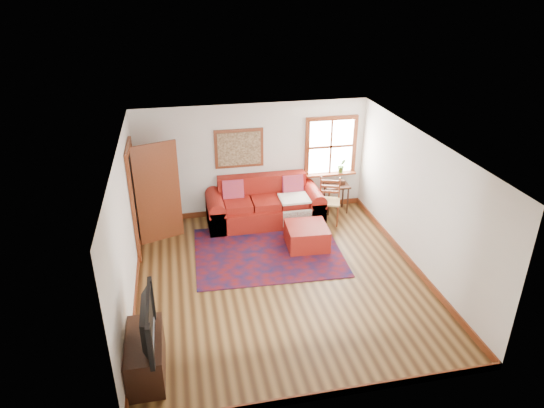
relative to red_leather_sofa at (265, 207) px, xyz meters
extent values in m
plane|color=#3D2410|center=(-0.16, -2.27, -0.32)|extent=(5.50, 5.50, 0.00)
cube|color=silver|center=(-0.16, 0.48, 0.93)|extent=(5.00, 0.04, 2.50)
cube|color=silver|center=(-0.16, -5.02, 0.93)|extent=(5.00, 0.04, 2.50)
cube|color=silver|center=(-2.66, -2.27, 0.93)|extent=(0.04, 5.50, 2.50)
cube|color=silver|center=(2.34, -2.27, 0.93)|extent=(0.04, 5.50, 2.50)
cube|color=white|center=(-0.16, -2.27, 2.18)|extent=(5.00, 5.50, 0.04)
cube|color=brown|center=(-0.16, 0.46, -0.26)|extent=(5.00, 0.03, 0.12)
cube|color=brown|center=(-2.65, -2.27, -0.26)|extent=(0.03, 5.50, 0.12)
cube|color=brown|center=(2.32, -2.27, -0.26)|extent=(0.03, 5.50, 0.12)
cube|color=white|center=(1.59, 0.46, 1.13)|extent=(1.00, 0.02, 1.20)
cube|color=brown|center=(1.59, 0.45, 1.77)|extent=(1.18, 0.06, 0.09)
cube|color=brown|center=(1.59, 0.45, 0.48)|extent=(1.18, 0.06, 0.09)
cube|color=brown|center=(1.04, 0.45, 1.13)|extent=(0.09, 0.06, 1.20)
cube|color=brown|center=(2.13, 0.45, 1.13)|extent=(0.09, 0.06, 1.20)
cube|color=brown|center=(1.59, 0.45, 1.13)|extent=(1.00, 0.04, 0.05)
cube|color=brown|center=(1.59, 0.38, 0.51)|extent=(1.15, 0.20, 0.04)
imported|color=#3F6C25|center=(1.84, 0.36, 0.69)|extent=(0.18, 0.15, 0.33)
cube|color=black|center=(-2.65, -0.67, 0.70)|extent=(0.02, 0.90, 2.05)
cube|color=brown|center=(-2.62, -1.17, 0.70)|extent=(0.06, 0.09, 2.05)
cube|color=brown|center=(-2.62, -0.18, 0.70)|extent=(0.06, 0.09, 2.05)
cube|color=brown|center=(-2.62, -0.67, 1.77)|extent=(0.06, 1.08, 0.09)
cube|color=brown|center=(-2.20, -0.37, 0.70)|extent=(0.86, 0.35, 2.05)
cube|color=silver|center=(-2.20, -0.37, 0.81)|extent=(0.56, 0.22, 1.33)
cube|color=brown|center=(-0.46, 0.45, 1.23)|extent=(1.05, 0.04, 0.85)
cube|color=tan|center=(-0.46, 0.42, 1.23)|extent=(0.92, 0.03, 0.72)
cube|color=#5E0D0F|center=(-0.19, -1.32, -0.31)|extent=(2.90, 2.36, 0.02)
cube|color=maroon|center=(0.00, -0.06, -0.11)|extent=(2.48, 1.02, 0.43)
cube|color=maroon|center=(0.00, 0.31, 0.38)|extent=(1.93, 0.28, 0.54)
cube|color=maroon|center=(-1.07, -0.06, -0.05)|extent=(0.35, 1.02, 0.54)
cube|color=maroon|center=(1.06, -0.06, -0.05)|extent=(0.35, 1.02, 0.54)
cube|color=#C63D1C|center=(-0.66, 0.13, 0.41)|extent=(0.45, 0.22, 0.47)
cube|color=#C63D1C|center=(0.65, 0.13, 0.41)|extent=(0.45, 0.22, 0.47)
cube|color=silver|center=(0.59, -0.26, 0.28)|extent=(0.63, 0.56, 0.04)
cube|color=maroon|center=(0.60, -1.25, -0.10)|extent=(0.83, 0.83, 0.45)
cube|color=black|center=(1.67, 0.14, 0.31)|extent=(0.54, 0.41, 0.04)
cylinder|color=black|center=(1.45, -0.03, -0.01)|extent=(0.04, 0.04, 0.61)
cylinder|color=black|center=(1.89, -0.03, -0.01)|extent=(0.04, 0.04, 0.61)
cylinder|color=black|center=(1.45, 0.30, -0.01)|extent=(0.04, 0.04, 0.61)
cylinder|color=black|center=(1.89, 0.30, -0.01)|extent=(0.04, 0.04, 0.61)
cube|color=tan|center=(1.34, -0.34, 0.17)|extent=(0.58, 0.57, 0.04)
cylinder|color=brown|center=(1.09, -0.45, -0.09)|extent=(0.04, 0.04, 0.47)
cylinder|color=brown|center=(1.46, -0.59, -0.09)|extent=(0.04, 0.04, 0.47)
cylinder|color=brown|center=(1.22, -0.09, 0.17)|extent=(0.04, 0.04, 0.98)
cylinder|color=brown|center=(1.60, -0.24, 0.17)|extent=(0.04, 0.04, 0.98)
cube|color=brown|center=(1.41, -0.16, 0.44)|extent=(0.38, 0.17, 0.30)
cube|color=black|center=(-2.41, -4.09, -0.03)|extent=(0.48, 1.06, 0.58)
imported|color=black|center=(-2.39, -4.15, 0.58)|extent=(0.15, 1.11, 0.64)
cylinder|color=silver|center=(-2.36, -3.64, 0.35)|extent=(0.12, 0.12, 0.18)
cylinder|color=#FFA53F|center=(-2.36, -3.64, 0.32)|extent=(0.07, 0.07, 0.12)
camera|label=1|loc=(-1.76, -9.30, 4.60)|focal=32.00mm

